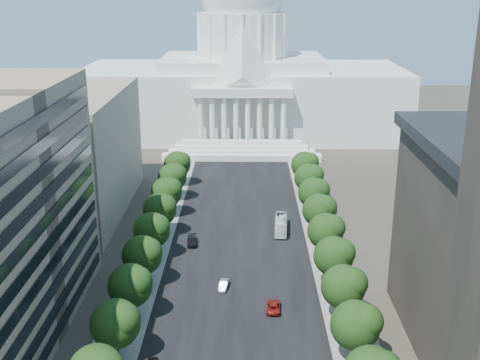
{
  "coord_description": "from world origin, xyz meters",
  "views": [
    {
      "loc": [
        1.63,
        -42.85,
        54.62
      ],
      "look_at": [
        0.29,
        75.12,
        16.21
      ],
      "focal_mm": 45.0,
      "sensor_mm": 36.0,
      "label": 1
    }
  ],
  "objects_px": {
    "car_silver": "(224,285)",
    "car_red": "(274,307)",
    "city_bus": "(281,225)",
    "car_dark_b": "(192,241)"
  },
  "relations": [
    {
      "from": "car_dark_b",
      "to": "city_bus",
      "type": "relative_size",
      "value": 0.47
    },
    {
      "from": "car_red",
      "to": "car_dark_b",
      "type": "height_order",
      "value": "car_dark_b"
    },
    {
      "from": "car_silver",
      "to": "city_bus",
      "type": "distance_m",
      "value": 30.51
    },
    {
      "from": "car_silver",
      "to": "car_red",
      "type": "distance_m",
      "value": 12.11
    },
    {
      "from": "car_silver",
      "to": "car_red",
      "type": "bearing_deg",
      "value": -33.44
    },
    {
      "from": "car_red",
      "to": "car_dark_b",
      "type": "bearing_deg",
      "value": -55.34
    },
    {
      "from": "car_dark_b",
      "to": "city_bus",
      "type": "xyz_separation_m",
      "value": [
        20.03,
        7.92,
        0.8
      ]
    },
    {
      "from": "car_silver",
      "to": "city_bus",
      "type": "height_order",
      "value": "city_bus"
    },
    {
      "from": "car_silver",
      "to": "car_dark_b",
      "type": "distance_m",
      "value": 21.41
    },
    {
      "from": "car_silver",
      "to": "car_red",
      "type": "xyz_separation_m",
      "value": [
        9.08,
        -8.02,
        0.03
      ]
    }
  ]
}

